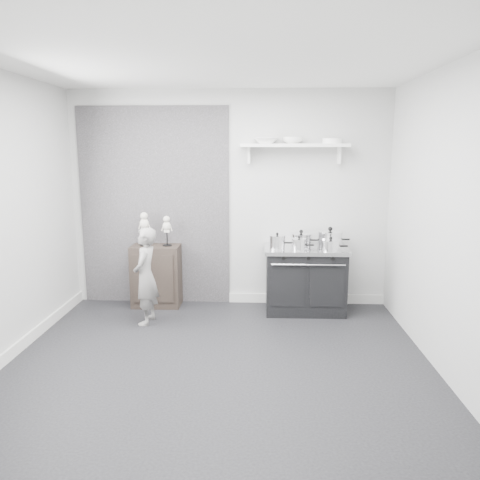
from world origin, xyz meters
name	(u,v)px	position (x,y,z in m)	size (l,w,h in m)	color
ground	(218,362)	(0.00, 0.00, 0.00)	(4.00, 4.00, 0.00)	black
room_shell	(208,187)	(-0.09, 0.15, 1.64)	(4.02, 3.62, 2.71)	#BAB9B7
wall_shelf	(294,146)	(0.80, 1.68, 2.01)	(1.30, 0.26, 0.24)	white
stove	(305,279)	(0.95, 1.48, 0.41)	(1.00, 0.63, 0.81)	black
side_cabinet	(157,276)	(-0.92, 1.61, 0.39)	(0.60, 0.35, 0.79)	black
child	(146,276)	(-0.90, 0.99, 0.56)	(0.41, 0.27, 1.11)	gray
pot_front_left	(277,242)	(0.60, 1.38, 0.89)	(0.28, 0.19, 0.20)	white
pot_back_left	(301,239)	(0.90, 1.60, 0.88)	(0.35, 0.27, 0.20)	white
pot_back_right	(330,239)	(1.25, 1.55, 0.90)	(0.39, 0.31, 0.24)	white
pot_front_right	(331,245)	(1.22, 1.29, 0.87)	(0.31, 0.22, 0.17)	white
pot_front_center	(299,244)	(0.85, 1.31, 0.88)	(0.26, 0.17, 0.17)	white
skeleton_full	(144,226)	(-1.05, 1.61, 1.03)	(0.14, 0.09, 0.49)	beige
skeleton_torso	(167,229)	(-0.77, 1.61, 1.00)	(0.12, 0.08, 0.43)	beige
bowl_large	(266,141)	(0.45, 1.67, 2.08)	(0.29, 0.29, 0.07)	white
bowl_small	(293,140)	(0.78, 1.67, 2.08)	(0.25, 0.25, 0.08)	white
plate_stack	(332,141)	(1.25, 1.67, 2.07)	(0.24, 0.24, 0.06)	white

